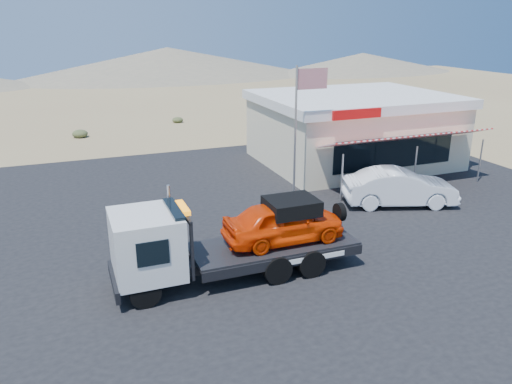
{
  "coord_description": "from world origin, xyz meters",
  "views": [
    {
      "loc": [
        -4.84,
        -15.26,
        7.84
      ],
      "look_at": [
        1.8,
        1.86,
        1.5
      ],
      "focal_mm": 35.0,
      "sensor_mm": 36.0,
      "label": 1
    }
  ],
  "objects_px": {
    "white_sedan": "(399,187)",
    "flagpole": "(300,117)",
    "jerky_store": "(353,128)",
    "tow_truck": "(231,236)"
  },
  "relations": [
    {
      "from": "tow_truck",
      "to": "flagpole",
      "type": "bearing_deg",
      "value": 48.76
    },
    {
      "from": "jerky_store",
      "to": "tow_truck",
      "type": "bearing_deg",
      "value": -135.93
    },
    {
      "from": "flagpole",
      "to": "white_sedan",
      "type": "bearing_deg",
      "value": -34.43
    },
    {
      "from": "jerky_store",
      "to": "white_sedan",
      "type": "bearing_deg",
      "value": -104.74
    },
    {
      "from": "tow_truck",
      "to": "white_sedan",
      "type": "xyz_separation_m",
      "value": [
        9.01,
        3.49,
        -0.58
      ]
    },
    {
      "from": "tow_truck",
      "to": "jerky_store",
      "type": "height_order",
      "value": "jerky_store"
    },
    {
      "from": "white_sedan",
      "to": "flagpole",
      "type": "xyz_separation_m",
      "value": [
        -3.72,
        2.55,
        2.94
      ]
    },
    {
      "from": "tow_truck",
      "to": "jerky_store",
      "type": "distance_m",
      "value": 15.13
    },
    {
      "from": "white_sedan",
      "to": "flagpole",
      "type": "height_order",
      "value": "flagpole"
    },
    {
      "from": "flagpole",
      "to": "tow_truck",
      "type": "bearing_deg",
      "value": -131.24
    }
  ]
}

